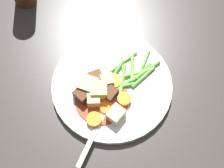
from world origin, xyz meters
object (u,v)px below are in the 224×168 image
object	(u,v)px
carrot_slice_1	(106,107)
potato_chunk_2	(94,100)
potato_chunk_1	(107,81)
fork	(98,125)
meat_chunk_1	(87,81)
potato_chunk_4	(88,86)
carrot_slice_3	(124,99)
dinner_plate	(112,86)
meat_chunk_3	(95,77)
meat_chunk_2	(83,94)
meat_chunk_0	(110,94)
carrot_slice_2	(94,120)
potato_chunk_3	(100,92)
potato_chunk_0	(116,114)
carrot_slice_0	(114,81)

from	to	relation	value
carrot_slice_1	potato_chunk_2	bearing A→B (deg)	-66.27
potato_chunk_1	fork	bearing A→B (deg)	38.51
potato_chunk_1	meat_chunk_1	bearing A→B (deg)	-41.75
potato_chunk_1	potato_chunk_4	bearing A→B (deg)	-22.48
carrot_slice_3	potato_chunk_4	size ratio (longest dim) A/B	0.77
dinner_plate	meat_chunk_3	size ratio (longest dim) A/B	8.81
potato_chunk_2	meat_chunk_2	bearing A→B (deg)	-75.60
dinner_plate	meat_chunk_0	distance (m)	0.03
carrot_slice_3	meat_chunk_1	size ratio (longest dim) A/B	1.38
carrot_slice_3	potato_chunk_2	world-z (taller)	potato_chunk_2
potato_chunk_4	meat_chunk_3	world-z (taller)	potato_chunk_4
carrot_slice_2	potato_chunk_3	world-z (taller)	potato_chunk_3
carrot_slice_2	meat_chunk_2	xyz separation A→B (m)	(-0.02, -0.06, 0.01)
potato_chunk_2	meat_chunk_0	bearing A→B (deg)	165.12
potato_chunk_0	meat_chunk_0	bearing A→B (deg)	-115.85
potato_chunk_4	potato_chunk_3	bearing A→B (deg)	108.86
carrot_slice_3	potato_chunk_4	distance (m)	0.08
potato_chunk_2	potato_chunk_4	bearing A→B (deg)	-110.05
carrot_slice_3	fork	bearing A→B (deg)	4.30
potato_chunk_2	meat_chunk_1	xyz separation A→B (m)	(-0.02, -0.04, -0.00)
carrot_slice_2	meat_chunk_3	xyz separation A→B (m)	(-0.06, -0.07, 0.01)
potato_chunk_3	meat_chunk_0	distance (m)	0.02
potato_chunk_0	meat_chunk_3	world-z (taller)	potato_chunk_0
carrot_slice_2	potato_chunk_3	size ratio (longest dim) A/B	0.92
carrot_slice_1	potato_chunk_2	world-z (taller)	potato_chunk_2
carrot_slice_0	carrot_slice_2	world-z (taller)	carrot_slice_2
carrot_slice_3	fork	xyz separation A→B (m)	(0.08, 0.01, -0.01)
carrot_slice_1	potato_chunk_1	size ratio (longest dim) A/B	1.11
meat_chunk_1	meat_chunk_2	xyz separation A→B (m)	(0.02, 0.02, 0.00)
dinner_plate	potato_chunk_3	bearing A→B (deg)	5.22
potato_chunk_4	potato_chunk_0	bearing A→B (deg)	91.70
carrot_slice_1	potato_chunk_0	distance (m)	0.03
carrot_slice_0	potato_chunk_4	size ratio (longest dim) A/B	0.86
meat_chunk_3	carrot_slice_3	bearing A→B (deg)	99.69
potato_chunk_2	meat_chunk_2	world-z (taller)	same
dinner_plate	potato_chunk_4	bearing A→B (deg)	-27.85
meat_chunk_1	fork	world-z (taller)	meat_chunk_1
potato_chunk_1	meat_chunk_1	distance (m)	0.04
potato_chunk_2	potato_chunk_3	distance (m)	0.02
potato_chunk_1	meat_chunk_2	world-z (taller)	meat_chunk_2
potato_chunk_3	fork	distance (m)	0.07
meat_chunk_1	fork	distance (m)	0.10
carrot_slice_1	potato_chunk_4	distance (m)	0.06
carrot_slice_2	potato_chunk_0	world-z (taller)	potato_chunk_0
potato_chunk_4	meat_chunk_1	xyz separation A→B (m)	(-0.01, -0.01, -0.01)
potato_chunk_4	meat_chunk_0	bearing A→B (deg)	119.50
carrot_slice_3	potato_chunk_3	world-z (taller)	potato_chunk_3
carrot_slice_2	potato_chunk_4	world-z (taller)	potato_chunk_4
meat_chunk_1	meat_chunk_0	bearing A→B (deg)	107.56
fork	potato_chunk_3	bearing A→B (deg)	-133.38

